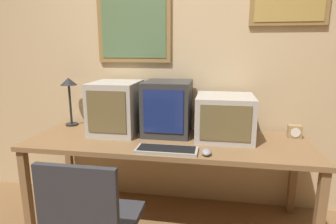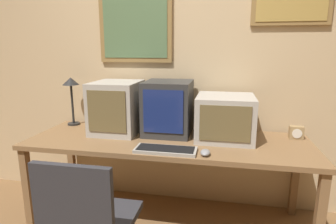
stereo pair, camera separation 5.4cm
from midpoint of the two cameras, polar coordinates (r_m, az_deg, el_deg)
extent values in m
cube|color=#D1B284|center=(2.52, 1.04, 10.20)|extent=(8.00, 0.05, 2.60)
cube|color=olive|center=(2.56, -7.59, 16.40)|extent=(0.65, 0.02, 0.57)
cube|color=#56754C|center=(2.55, -7.68, 16.42)|extent=(0.57, 0.01, 0.49)
cube|color=olive|center=(2.21, -0.71, -5.98)|extent=(2.17, 0.74, 0.04)
cube|color=olive|center=(2.48, -27.36, -14.31)|extent=(0.06, 0.06, 0.69)
cube|color=olive|center=(2.14, 27.70, -18.79)|extent=(0.06, 0.06, 0.69)
cube|color=olive|center=(2.96, -19.91, -9.20)|extent=(0.06, 0.06, 0.69)
cube|color=olive|center=(2.69, 23.52, -11.82)|extent=(0.06, 0.06, 0.69)
cube|color=#B7B2A8|center=(2.38, -11.12, 0.94)|extent=(0.37, 0.43, 0.43)
cube|color=brown|center=(2.18, -13.13, 0.00)|extent=(0.31, 0.01, 0.32)
cube|color=#333333|center=(2.30, -0.74, 0.90)|extent=(0.37, 0.40, 0.43)
cube|color=navy|center=(2.11, -1.73, 0.03)|extent=(0.31, 0.01, 0.33)
cube|color=#B7B2A8|center=(2.23, 10.72, -0.99)|extent=(0.44, 0.43, 0.34)
cube|color=brown|center=(2.01, 10.81, -2.27)|extent=(0.36, 0.01, 0.26)
cube|color=#A8A399|center=(1.94, -1.09, -7.74)|extent=(0.42, 0.17, 0.02)
cube|color=black|center=(1.93, -1.09, -7.38)|extent=(0.39, 0.14, 0.00)
ellipsoid|color=gray|center=(1.89, 7.00, -8.11)|extent=(0.07, 0.10, 0.04)
cube|color=#A38456|center=(2.42, 23.75, -3.66)|extent=(0.10, 0.06, 0.10)
cylinder|color=white|center=(2.39, 23.93, -3.87)|extent=(0.07, 0.00, 0.07)
cylinder|color=black|center=(2.75, -19.49, -2.37)|extent=(0.11, 0.11, 0.02)
cylinder|color=black|center=(2.71, -19.78, 1.53)|extent=(0.02, 0.02, 0.37)
cone|color=black|center=(2.68, -20.11, 5.85)|extent=(0.15, 0.15, 0.07)
cube|color=#2D2D33|center=(1.71, -15.15, -20.69)|extent=(0.44, 0.44, 0.04)
cube|color=#2D2D33|center=(1.45, -19.13, -17.53)|extent=(0.40, 0.04, 0.40)
camera|label=1|loc=(0.03, -90.73, -0.16)|focal=30.00mm
camera|label=2|loc=(0.03, 89.27, 0.16)|focal=30.00mm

